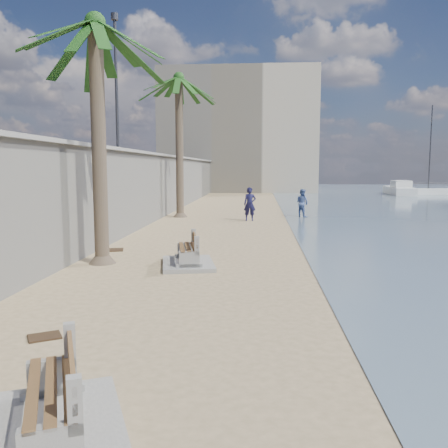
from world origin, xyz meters
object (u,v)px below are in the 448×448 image
object	(u,v)px
bench_far	(188,253)
palm_back	(179,80)
palm_mid	(95,26)
sailboat_west	(428,192)
person_b	(302,201)
person_a	(250,202)
yacht_far	(399,191)
bench_near	(52,403)

from	to	relation	value
bench_far	palm_back	size ratio (longest dim) A/B	0.27
bench_far	palm_mid	distance (m)	6.92
palm_back	sailboat_west	size ratio (longest dim) A/B	0.93
palm_back	person_b	world-z (taller)	palm_back
palm_back	person_b	bearing A→B (deg)	4.85
bench_far	sailboat_west	distance (m)	43.25
bench_far	person_a	size ratio (longest dim) A/B	1.15
yacht_far	sailboat_west	bearing A→B (deg)	-81.03
bench_near	bench_far	world-z (taller)	bench_near
bench_far	yacht_far	xyz separation A→B (m)	(16.85, 38.11, -0.04)
palm_back	person_b	size ratio (longest dim) A/B	4.88
palm_back	person_a	xyz separation A→B (m)	(4.04, -1.66, -6.67)
palm_back	yacht_far	bearing A→B (deg)	51.83
bench_far	palm_mid	bearing A→B (deg)	176.68
palm_back	person_b	distance (m)	9.79
sailboat_west	person_b	bearing A→B (deg)	-122.43
person_b	palm_back	bearing A→B (deg)	48.80
person_b	palm_mid	bearing A→B (deg)	106.90
person_a	sailboat_west	xyz separation A→B (m)	(18.40, 26.52, -0.72)
bench_far	yacht_far	distance (m)	41.67
person_b	sailboat_west	xyz separation A→B (m)	(15.42, 24.27, -0.59)
bench_far	person_a	xyz separation A→B (m)	(1.55, 11.85, 0.64)
bench_near	person_a	bearing A→B (deg)	85.45
person_a	yacht_far	xyz separation A→B (m)	(15.30, 26.26, -0.68)
bench_far	yacht_far	size ratio (longest dim) A/B	0.32
person_a	yacht_far	bearing A→B (deg)	55.21
person_a	yacht_far	distance (m)	30.40
bench_near	person_b	xyz separation A→B (m)	(4.63, 22.97, 0.50)
yacht_far	person_b	bearing A→B (deg)	156.97
person_a	person_b	distance (m)	3.74
bench_far	sailboat_west	bearing A→B (deg)	62.53
palm_mid	person_a	distance (m)	13.69
palm_mid	palm_back	distance (m)	13.39
person_a	person_b	xyz separation A→B (m)	(2.98, 2.25, -0.13)
bench_far	palm_mid	size ratio (longest dim) A/B	0.30
person_a	palm_mid	bearing A→B (deg)	-114.08
person_b	yacht_far	xyz separation A→B (m)	(12.32, 24.01, -0.54)
bench_near	sailboat_west	world-z (taller)	sailboat_west
yacht_far	sailboat_west	distance (m)	3.11
yacht_far	bench_far	bearing A→B (deg)	160.29
bench_far	person_b	distance (m)	14.82
palm_mid	bench_near	bearing A→B (deg)	-74.52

